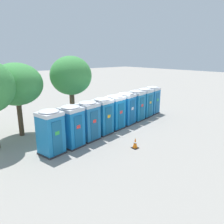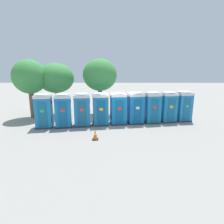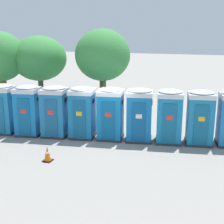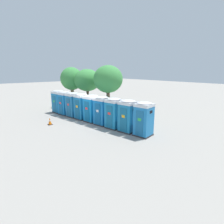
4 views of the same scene
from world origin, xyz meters
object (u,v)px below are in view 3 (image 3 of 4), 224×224
(portapotty_6, at_px, (169,116))
(traffic_cone, at_px, (47,154))
(portapotty_0, at_px, (3,108))
(portapotty_1, at_px, (28,110))
(portapotty_2, at_px, (55,111))
(portapotty_5, at_px, (139,115))
(portapotty_7, at_px, (200,117))
(street_tree_2, at_px, (103,56))
(street_tree_0, at_px, (39,59))
(portapotty_4, at_px, (111,113))
(portapotty_3, at_px, (82,112))
(street_tree_1, at_px, (1,57))

(portapotty_6, bearing_deg, traffic_cone, -137.39)
(portapotty_0, height_order, portapotty_1, same)
(portapotty_2, distance_m, portapotty_6, 5.58)
(portapotty_0, bearing_deg, portapotty_5, 9.38)
(portapotty_0, xyz_separation_m, portapotty_7, (9.64, 1.62, -0.00))
(portapotty_0, xyz_separation_m, street_tree_2, (3.87, 4.16, 2.48))
(portapotty_2, relative_size, portapotty_7, 1.00)
(portapotty_1, bearing_deg, portapotty_7, 10.18)
(portapotty_7, bearing_deg, portapotty_0, -170.45)
(portapotty_7, height_order, street_tree_0, street_tree_0)
(portapotty_0, relative_size, portapotty_5, 1.00)
(portapotty_7, bearing_deg, portapotty_1, -169.82)
(portapotty_0, xyz_separation_m, portapotty_5, (6.89, 1.14, -0.00))
(portapotty_0, height_order, street_tree_2, street_tree_2)
(portapotty_5, bearing_deg, portapotty_4, -170.80)
(portapotty_2, bearing_deg, portapotty_5, 10.01)
(portapotty_4, bearing_deg, portapotty_0, -170.57)
(street_tree_0, bearing_deg, portapotty_4, -28.35)
(portapotty_3, height_order, street_tree_0, street_tree_0)
(portapotty_3, distance_m, street_tree_1, 7.05)
(portapotty_1, height_order, portapotty_5, same)
(portapotty_4, bearing_deg, portapotty_1, -169.36)
(portapotty_0, distance_m, portapotty_4, 5.58)
(portapotty_1, xyz_separation_m, portapotty_4, (4.12, 0.77, -0.00))
(portapotty_7, height_order, street_tree_2, street_tree_2)
(portapotty_0, relative_size, portapotty_1, 1.00)
(portapotty_1, bearing_deg, portapotty_5, 10.28)
(street_tree_2, bearing_deg, portapotty_0, -132.94)
(portapotty_4, xyz_separation_m, street_tree_2, (-1.64, 3.24, 2.48))
(street_tree_2, bearing_deg, portapotty_5, -45.06)
(portapotty_0, height_order, portapotty_2, same)
(portapotty_4, relative_size, portapotty_5, 1.00)
(portapotty_2, xyz_separation_m, street_tree_2, (1.11, 3.75, 2.48))
(portapotty_3, bearing_deg, portapotty_7, 9.94)
(portapotty_4, distance_m, portapotty_6, 2.79)
(portapotty_7, relative_size, traffic_cone, 3.97)
(portapotty_2, bearing_deg, portapotty_3, 10.25)
(portapotty_1, bearing_deg, street_tree_2, 58.33)
(portapotty_4, bearing_deg, portapotty_3, -169.42)
(street_tree_2, bearing_deg, portapotty_4, -63.23)
(portapotty_7, bearing_deg, portapotty_6, -168.82)
(portapotty_1, xyz_separation_m, traffic_cone, (2.64, -2.68, -0.97))
(portapotty_7, bearing_deg, street_tree_1, 174.17)
(portapotty_6, bearing_deg, portapotty_7, 11.18)
(portapotty_7, xyz_separation_m, traffic_cone, (-5.60, -4.16, -0.97))
(portapotty_0, distance_m, portapotty_2, 2.79)
(street_tree_1, bearing_deg, portapotty_0, -52.70)
(street_tree_1, bearing_deg, portapotty_3, -19.02)
(portapotty_2, xyz_separation_m, portapotty_7, (6.87, 1.21, 0.00))
(portapotty_7, xyz_separation_m, street_tree_0, (-9.89, 2.40, 2.20))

